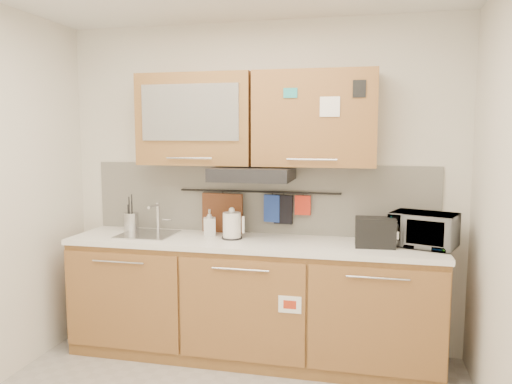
% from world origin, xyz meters
% --- Properties ---
extents(wall_back, '(3.20, 0.00, 3.20)m').
position_xyz_m(wall_back, '(0.00, 1.50, 1.30)').
color(wall_back, silver).
rests_on(wall_back, ground).
extents(base_cabinet, '(2.80, 0.64, 0.88)m').
position_xyz_m(base_cabinet, '(0.00, 1.19, 0.41)').
color(base_cabinet, olive).
rests_on(base_cabinet, floor).
extents(countertop, '(2.82, 0.62, 0.04)m').
position_xyz_m(countertop, '(0.00, 1.19, 0.90)').
color(countertop, white).
rests_on(countertop, base_cabinet).
extents(backsplash, '(2.80, 0.02, 0.56)m').
position_xyz_m(backsplash, '(0.00, 1.49, 1.20)').
color(backsplash, silver).
rests_on(backsplash, countertop).
extents(upper_cabinets, '(1.82, 0.37, 0.70)m').
position_xyz_m(upper_cabinets, '(-0.00, 1.32, 1.83)').
color(upper_cabinets, olive).
rests_on(upper_cabinets, wall_back).
extents(range_hood, '(0.60, 0.46, 0.10)m').
position_xyz_m(range_hood, '(0.00, 1.25, 1.42)').
color(range_hood, black).
rests_on(range_hood, upper_cabinets).
extents(sink, '(0.42, 0.40, 0.26)m').
position_xyz_m(sink, '(-0.85, 1.21, 0.92)').
color(sink, silver).
rests_on(sink, countertop).
extents(utensil_rail, '(1.30, 0.02, 0.02)m').
position_xyz_m(utensil_rail, '(0.00, 1.45, 1.26)').
color(utensil_rail, black).
rests_on(utensil_rail, backsplash).
extents(utensil_crock, '(0.13, 0.13, 0.30)m').
position_xyz_m(utensil_crock, '(-1.05, 1.32, 1.00)').
color(utensil_crock, '#AEAEB2').
rests_on(utensil_crock, countertop).
extents(kettle, '(0.18, 0.16, 0.24)m').
position_xyz_m(kettle, '(-0.15, 1.21, 1.02)').
color(kettle, silver).
rests_on(kettle, countertop).
extents(toaster, '(0.29, 0.18, 0.21)m').
position_xyz_m(toaster, '(0.91, 1.17, 1.03)').
color(toaster, black).
rests_on(toaster, countertop).
extents(microwave, '(0.52, 0.43, 0.24)m').
position_xyz_m(microwave, '(1.25, 1.25, 1.04)').
color(microwave, '#999999').
rests_on(microwave, countertop).
extents(soap_bottle, '(0.12, 0.12, 0.21)m').
position_xyz_m(soap_bottle, '(-0.36, 1.30, 1.02)').
color(soap_bottle, '#999999').
rests_on(soap_bottle, countertop).
extents(cutting_board, '(0.35, 0.05, 0.43)m').
position_xyz_m(cutting_board, '(-0.30, 1.44, 1.03)').
color(cutting_board, brown).
rests_on(cutting_board, utensil_rail).
extents(oven_mitt, '(0.13, 0.05, 0.22)m').
position_xyz_m(oven_mitt, '(0.11, 1.44, 1.13)').
color(oven_mitt, '#223D9C').
rests_on(oven_mitt, utensil_rail).
extents(dark_pouch, '(0.15, 0.05, 0.23)m').
position_xyz_m(dark_pouch, '(0.21, 1.44, 1.13)').
color(dark_pouch, black).
rests_on(dark_pouch, utensil_rail).
extents(pot_holder, '(0.12, 0.02, 0.15)m').
position_xyz_m(pot_holder, '(0.36, 1.44, 1.16)').
color(pot_holder, red).
rests_on(pot_holder, utensil_rail).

